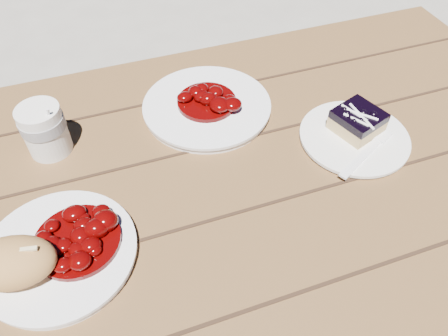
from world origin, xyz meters
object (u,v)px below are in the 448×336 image
object	(u,v)px
dessert_plate	(354,138)
second_plate	(207,107)
picnic_table	(75,273)
main_plate	(60,254)
blueberry_cake	(358,121)
bread_roll	(11,263)
coffee_cup	(45,130)

from	to	relation	value
dessert_plate	second_plate	xyz separation A→B (m)	(-0.24, 0.17, 0.00)
picnic_table	dessert_plate	distance (m)	0.58
main_plate	dessert_plate	size ratio (longest dim) A/B	1.13
blueberry_cake	second_plate	bearing A→B (deg)	127.89
dessert_plate	bread_roll	bearing A→B (deg)	-170.93
bread_roll	blueberry_cake	world-z (taller)	bread_roll
bread_roll	dessert_plate	size ratio (longest dim) A/B	0.61
main_plate	coffee_cup	distance (m)	0.24
picnic_table	second_plate	world-z (taller)	second_plate
picnic_table	coffee_cup	distance (m)	0.27
main_plate	blueberry_cake	size ratio (longest dim) A/B	2.23
coffee_cup	second_plate	bearing A→B (deg)	1.94
dessert_plate	coffee_cup	size ratio (longest dim) A/B	2.09
dessert_plate	coffee_cup	bearing A→B (deg)	163.09
picnic_table	main_plate	bearing A→B (deg)	-79.92
bread_roll	second_plate	distance (m)	0.46
bread_roll	second_plate	size ratio (longest dim) A/B	0.49
blueberry_cake	second_plate	world-z (taller)	blueberry_cake
main_plate	blueberry_cake	distance (m)	0.56
main_plate	second_plate	distance (m)	0.40
main_plate	second_plate	bearing A→B (deg)	38.80
picnic_table	second_plate	distance (m)	0.41
blueberry_cake	second_plate	distance (m)	0.29
bread_roll	dessert_plate	xyz separation A→B (m)	(0.60, 0.10, -0.04)
coffee_cup	bread_roll	bearing A→B (deg)	-103.33
picnic_table	coffee_cup	size ratio (longest dim) A/B	21.02
bread_roll	coffee_cup	bearing A→B (deg)	76.67
second_plate	coffee_cup	bearing A→B (deg)	-178.06
dessert_plate	blueberry_cake	xyz separation A→B (m)	(0.01, 0.02, 0.03)
main_plate	blueberry_cake	world-z (taller)	blueberry_cake
main_plate	blueberry_cake	xyz separation A→B (m)	(0.56, 0.09, 0.02)
blueberry_cake	bread_roll	bearing A→B (deg)	171.24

